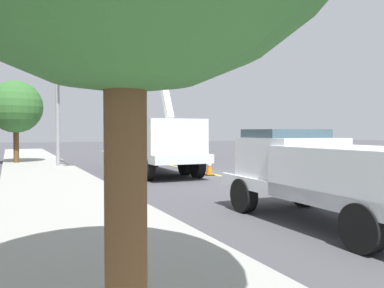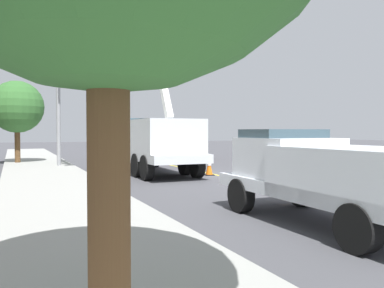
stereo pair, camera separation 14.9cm
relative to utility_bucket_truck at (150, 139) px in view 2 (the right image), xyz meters
The scene contains 11 objects.
ground 3.71m from the utility_bucket_truck, 127.69° to the right, with size 120.00×120.00×0.00m, color #47474C.
sidewalk_far_side 5.50m from the utility_bucket_truck, 121.21° to the left, with size 60.00×3.60×0.12m, color #9E9E99.
lane_centre_stripe 3.71m from the utility_bucket_truck, 127.69° to the right, with size 50.00×0.16×0.01m, color yellow.
utility_bucket_truck is the anchor object (origin of this frame).
service_pickup_truck 11.94m from the utility_bucket_truck, behind, with size 5.78×2.63×2.06m.
passing_minivan 10.12m from the utility_bucket_truck, 25.10° to the right, with size 4.96×2.35×1.69m.
traffic_cone_mid_front 8.91m from the utility_bucket_truck, 162.60° to the right, with size 0.40×0.40×0.78m.
traffic_cone_mid_rear 3.30m from the utility_bucket_truck, 131.79° to the right, with size 0.40×0.40×0.79m.
traffic_cone_trailing 4.69m from the utility_bucket_truck, 15.67° to the right, with size 0.40×0.40×0.72m.
traffic_signal_mast 6.70m from the utility_bucket_truck, 58.11° to the left, with size 5.46×0.91×8.88m.
street_tree_right 9.94m from the utility_bucket_truck, 42.05° to the left, with size 3.14×3.14×5.05m.
Camera 2 is at (-17.05, 6.94, 2.02)m, focal length 37.64 mm.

